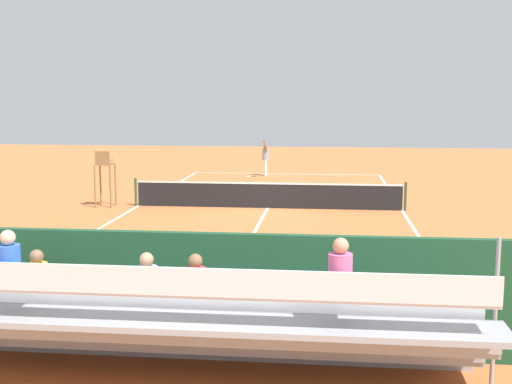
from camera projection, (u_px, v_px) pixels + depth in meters
ground_plane at (268, 208)px, 24.71m from camera, size 60.00×60.00×0.00m
court_line_markings at (268, 208)px, 24.75m from camera, size 10.10×22.20×0.01m
tennis_net at (268, 195)px, 24.64m from camera, size 10.30×0.10×1.07m
backdrop_wall at (190, 292)px, 10.80m from camera, size 18.00×0.16×2.00m
bleacher_stand at (157, 322)px, 9.50m from camera, size 9.06×2.40×2.48m
umpire_chair at (104, 173)px, 24.85m from camera, size 0.67×0.67×2.14m
courtside_bench at (347, 309)px, 11.30m from camera, size 1.80×0.40×0.93m
equipment_bag at (221, 328)px, 11.46m from camera, size 0.90×0.36×0.36m
tennis_player at (266, 157)px, 34.56m from camera, size 0.37×0.53×1.93m
tennis_racket at (249, 176)px, 34.31m from camera, size 0.58×0.40×0.03m
tennis_ball_near at (230, 183)px, 31.67m from camera, size 0.07×0.07×0.07m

